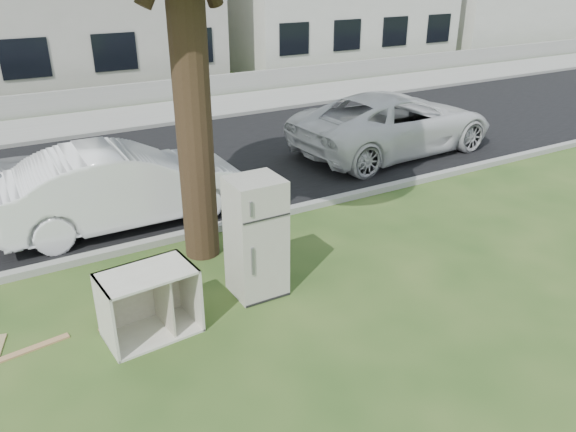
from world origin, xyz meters
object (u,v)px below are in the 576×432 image
cabinet (149,303)px  car_right (394,123)px  car_center (123,185)px  fridge (256,237)px

cabinet → car_right: bearing=25.3°
car_center → car_right: 6.91m
car_center → fridge: bearing=-162.6°
cabinet → car_right: car_right is taller
cabinet → car_right: size_ratio=0.22×
fridge → car_right: (5.88, 4.09, -0.13)m
cabinet → car_center: bearing=74.9°
car_center → cabinet: bearing=170.3°
cabinet → car_center: 3.55m
fridge → car_center: fridge is taller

